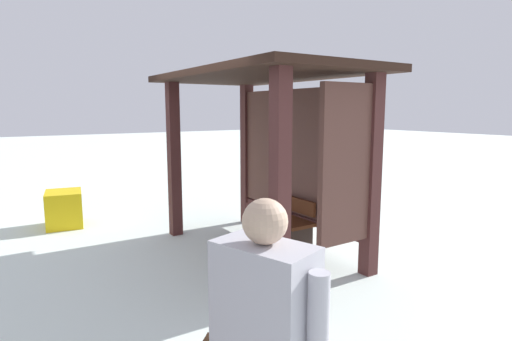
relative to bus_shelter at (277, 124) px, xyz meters
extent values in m
plane|color=white|center=(-0.11, -0.21, -1.76)|extent=(60.00, 60.00, 0.00)
cube|color=#452221|center=(-1.49, -0.88, -0.58)|extent=(0.17, 0.17, 2.37)
cube|color=#452221|center=(1.27, -0.88, -0.58)|extent=(0.17, 0.17, 2.37)
cube|color=#452221|center=(-1.49, 0.45, -0.58)|extent=(0.17, 0.17, 2.37)
cube|color=#452221|center=(1.27, 0.45, -0.58)|extent=(0.17, 0.17, 2.37)
cube|color=black|center=(-0.11, -0.21, 0.65)|extent=(3.30, 1.86, 0.09)
cube|color=brown|center=(-0.11, 0.45, -0.40)|extent=(2.60, 0.08, 1.78)
cube|color=#452221|center=(-0.11, 0.43, -1.36)|extent=(2.60, 0.06, 0.08)
cube|color=brown|center=(1.27, 0.02, -0.40)|extent=(0.08, 0.73, 1.78)
cube|color=#512714|center=(-0.11, 0.15, -1.34)|extent=(1.11, 0.41, 0.05)
cube|color=#512714|center=(-0.11, 0.33, -1.14)|extent=(1.06, 0.04, 0.20)
cube|color=#2D211C|center=(0.35, 0.15, -1.56)|extent=(0.12, 0.35, 0.40)
cube|color=#2D211C|center=(-0.57, 0.15, -1.56)|extent=(0.12, 0.35, 0.40)
cube|color=#B8B7C0|center=(3.06, -2.27, -0.70)|extent=(0.52, 0.39, 0.60)
sphere|color=#CBA98A|center=(3.06, -2.27, -0.29)|extent=(0.21, 0.21, 0.21)
cylinder|color=#B8B7C0|center=(2.79, -2.36, -0.73)|extent=(0.11, 0.11, 0.54)
cylinder|color=#B8B7C0|center=(3.33, -2.19, -0.73)|extent=(0.11, 0.11, 0.54)
cube|color=yellow|center=(-2.97, -2.28, -1.46)|extent=(0.78, 0.67, 0.60)
camera|label=1|loc=(4.52, -3.27, 0.20)|focal=29.02mm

